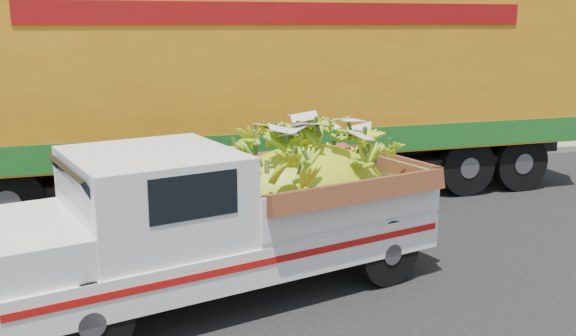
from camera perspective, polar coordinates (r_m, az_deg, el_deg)
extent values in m
plane|color=black|center=(8.74, 1.35, -8.73)|extent=(100.00, 100.00, 0.00)
cube|color=gray|center=(14.43, -4.82, 0.23)|extent=(60.00, 0.25, 0.15)
cube|color=gray|center=(16.46, -5.94, 1.76)|extent=(60.00, 4.00, 0.14)
cube|color=gray|center=(28.01, 22.04, 11.48)|extent=(14.00, 6.00, 6.00)
cylinder|color=black|center=(6.59, -17.28, -12.83)|extent=(0.88, 0.49, 0.84)
cylinder|color=black|center=(8.06, -20.14, -8.24)|extent=(0.88, 0.49, 0.84)
cylinder|color=black|center=(8.14, 8.75, -7.36)|extent=(0.88, 0.49, 0.84)
cylinder|color=black|center=(9.37, 2.40, -4.50)|extent=(0.88, 0.49, 0.84)
cube|color=silver|center=(7.76, -6.01, -6.78)|extent=(5.55, 3.38, 0.43)
cube|color=#A50F0C|center=(6.94, -2.64, -8.50)|extent=(4.88, 1.56, 0.08)
cube|color=silver|center=(7.05, -22.09, -6.15)|extent=(1.44, 1.98, 0.40)
cube|color=silver|center=(7.26, -11.90, -2.45)|extent=(2.19, 2.25, 1.00)
cube|color=black|center=(6.43, -8.32, -2.56)|extent=(0.91, 0.30, 0.47)
cube|color=silver|center=(8.24, 2.33, -1.92)|extent=(3.01, 2.57, 0.57)
ellipsoid|color=yellow|center=(8.21, 1.67, -2.81)|extent=(2.66, 2.14, 1.42)
cylinder|color=black|center=(13.26, 19.84, 0.48)|extent=(1.12, 0.40, 1.10)
cylinder|color=black|center=(14.87, 15.22, 2.06)|extent=(1.12, 0.40, 1.10)
cylinder|color=black|center=(12.58, 15.47, 0.14)|extent=(1.12, 0.40, 1.10)
cylinder|color=black|center=(14.26, 11.15, 1.83)|extent=(1.12, 0.40, 1.10)
cylinder|color=black|center=(10.69, -23.61, -2.69)|extent=(1.12, 0.40, 1.10)
cylinder|color=black|center=(12.62, -22.72, -0.36)|extent=(1.12, 0.40, 1.10)
cube|color=black|center=(11.98, -1.35, 1.12)|extent=(12.04, 1.83, 0.36)
cube|color=orange|center=(11.76, -1.40, 8.77)|extent=(11.91, 3.31, 2.84)
cube|color=#1B611E|center=(11.90, -1.36, 3.15)|extent=(11.97, 3.33, 0.45)
cube|color=maroon|center=(10.53, 0.53, 13.58)|extent=(8.38, 0.60, 0.35)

